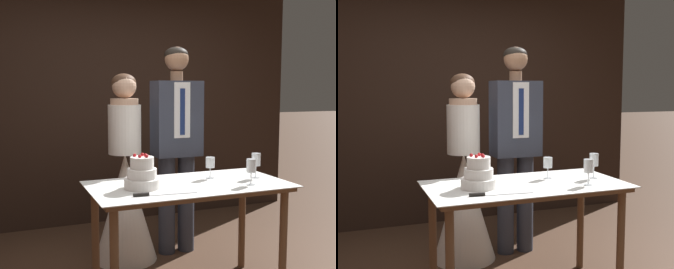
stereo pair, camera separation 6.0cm
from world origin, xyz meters
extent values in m
cube|color=black|center=(0.00, 2.10, 1.46)|extent=(4.57, 0.12, 2.92)
cylinder|color=brown|center=(0.74, -0.12, 0.39)|extent=(0.06, 0.06, 0.77)
cylinder|color=brown|center=(-0.48, 0.43, 0.39)|extent=(0.06, 0.06, 0.77)
cylinder|color=brown|center=(0.74, 0.43, 0.39)|extent=(0.06, 0.06, 0.77)
cube|color=brown|center=(0.13, 0.16, 0.79)|extent=(1.34, 0.67, 0.03)
cube|color=white|center=(0.13, 0.16, 0.81)|extent=(1.40, 0.73, 0.01)
cylinder|color=white|center=(-0.22, 0.15, 0.85)|extent=(0.24, 0.24, 0.07)
cylinder|color=white|center=(-0.22, 0.15, 0.92)|extent=(0.20, 0.20, 0.07)
cylinder|color=white|center=(-0.22, 0.15, 0.99)|extent=(0.16, 0.16, 0.08)
sphere|color=red|center=(-0.19, 0.15, 1.04)|extent=(0.02, 0.02, 0.02)
sphere|color=red|center=(-0.20, 0.19, 1.04)|extent=(0.02, 0.02, 0.02)
sphere|color=red|center=(-0.26, 0.18, 1.04)|extent=(0.02, 0.02, 0.02)
sphere|color=red|center=(-0.24, 0.12, 1.04)|extent=(0.02, 0.02, 0.02)
sphere|color=red|center=(-0.20, 0.11, 1.04)|extent=(0.02, 0.02, 0.02)
cube|color=silver|center=(-0.08, -0.08, 0.82)|extent=(0.32, 0.06, 0.00)
cylinder|color=black|center=(-0.29, -0.06, 0.83)|extent=(0.10, 0.03, 0.02)
cylinder|color=silver|center=(0.52, -0.03, 0.82)|extent=(0.06, 0.06, 0.00)
cylinder|color=silver|center=(0.52, -0.03, 0.86)|extent=(0.01, 0.01, 0.09)
cylinder|color=silver|center=(0.52, -0.03, 0.95)|extent=(0.07, 0.07, 0.09)
cylinder|color=maroon|center=(0.52, -0.03, 0.92)|extent=(0.05, 0.05, 0.03)
cylinder|color=silver|center=(0.68, 0.15, 0.82)|extent=(0.06, 0.06, 0.00)
cylinder|color=silver|center=(0.68, 0.15, 0.86)|extent=(0.01, 0.01, 0.09)
cylinder|color=silver|center=(0.68, 0.15, 0.96)|extent=(0.07, 0.07, 0.09)
cylinder|color=silver|center=(0.35, 0.26, 0.82)|extent=(0.06, 0.06, 0.00)
cylinder|color=silver|center=(0.35, 0.26, 0.86)|extent=(0.01, 0.01, 0.08)
cylinder|color=silver|center=(0.35, 0.26, 0.94)|extent=(0.07, 0.07, 0.08)
cylinder|color=maroon|center=(0.35, 0.26, 0.91)|extent=(0.05, 0.05, 0.03)
cone|color=white|center=(-0.11, 0.95, 0.47)|extent=(0.54, 0.54, 0.93)
cylinder|color=white|center=(-0.11, 0.95, 1.14)|extent=(0.28, 0.28, 0.42)
cylinder|color=#DBAD8E|center=(-0.11, 0.95, 1.37)|extent=(0.24, 0.24, 0.05)
sphere|color=#DBAD8E|center=(-0.11, 0.95, 1.50)|extent=(0.20, 0.20, 0.20)
ellipsoid|color=#472D1E|center=(-0.11, 0.96, 1.53)|extent=(0.21, 0.21, 0.15)
cylinder|color=#333847|center=(0.27, 0.95, 0.44)|extent=(0.15, 0.15, 0.89)
cylinder|color=#333847|center=(0.46, 0.95, 0.44)|extent=(0.15, 0.15, 0.89)
cube|color=#333847|center=(0.37, 0.95, 1.22)|extent=(0.42, 0.24, 0.66)
cube|color=white|center=(0.37, 0.82, 1.30)|extent=(0.15, 0.01, 0.48)
cube|color=navy|center=(0.37, 0.82, 1.28)|extent=(0.04, 0.01, 0.40)
cylinder|color=#A37556|center=(0.37, 0.95, 1.59)|extent=(0.11, 0.11, 0.08)
sphere|color=#A37556|center=(0.37, 0.95, 1.74)|extent=(0.21, 0.21, 0.21)
ellipsoid|color=black|center=(0.37, 0.96, 1.78)|extent=(0.21, 0.21, 0.14)
camera|label=1|loc=(-1.08, -2.49, 1.48)|focal=45.00mm
camera|label=2|loc=(-1.02, -2.51, 1.48)|focal=45.00mm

